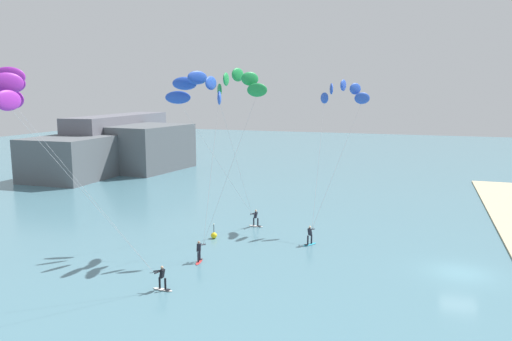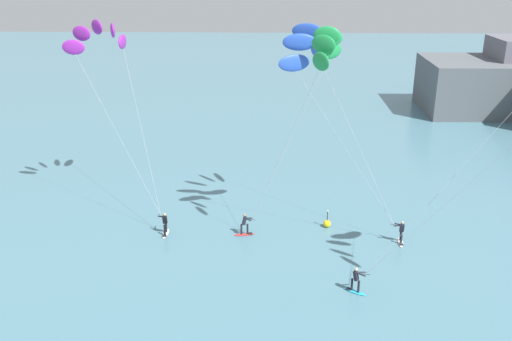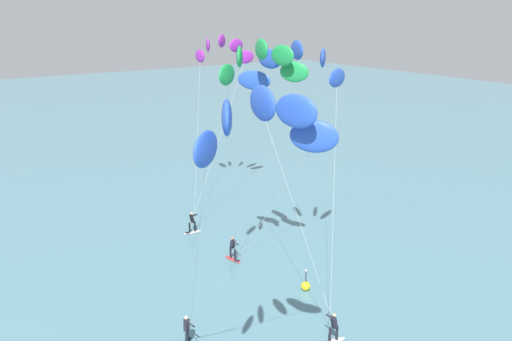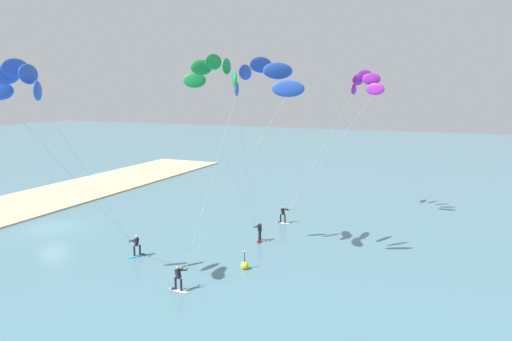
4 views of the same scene
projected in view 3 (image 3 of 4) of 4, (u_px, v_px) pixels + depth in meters
kitesurfer_nearshore at (260, 72)px, 28.75m from camera, size 7.21×5.02×14.97m
kitesurfer_mid_water at (298, 73)px, 30.91m from camera, size 9.09×6.87×14.74m
kitesurfer_far_out at (221, 56)px, 45.27m from camera, size 7.96×9.09×14.43m
kitesurfer_downwind at (257, 138)px, 17.25m from camera, size 10.04×5.12×14.22m
marker_buoy at (306, 286)px, 33.02m from camera, size 0.56×0.56×1.38m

